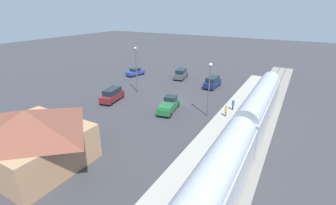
{
  "coord_description": "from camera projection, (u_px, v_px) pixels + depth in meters",
  "views": [
    {
      "loc": [
        -17.83,
        33.19,
        14.76
      ],
      "look_at": [
        -0.82,
        3.04,
        1.0
      ],
      "focal_mm": 25.48,
      "sensor_mm": 36.0,
      "label": 1
    }
  ],
  "objects": [
    {
      "name": "suv_navy",
      "position": [
        213.0,
        82.0,
        47.1
      ],
      "size": [
        2.14,
        4.97,
        2.22
      ],
      "color": "navy",
      "rests_on": "ground"
    },
    {
      "name": "sedan_blue",
      "position": [
        135.0,
        72.0,
        55.69
      ],
      "size": [
        2.78,
        4.79,
        1.74
      ],
      "color": "#283D9E",
      "rests_on": "ground"
    },
    {
      "name": "pedestrian_waiting_far",
      "position": [
        226.0,
        110.0,
        33.78
      ],
      "size": [
        0.36,
        0.36,
        1.71
      ],
      "color": "brown",
      "rests_on": "platform"
    },
    {
      "name": "light_pole_near_platform",
      "position": [
        209.0,
        84.0,
        33.23
      ],
      "size": [
        0.44,
        0.44,
        7.84
      ],
      "color": "#515156",
      "rests_on": "ground"
    },
    {
      "name": "pedestrian_on_platform",
      "position": [
        233.0,
        104.0,
        35.98
      ],
      "size": [
        0.36,
        0.36,
        1.71
      ],
      "color": "#23284C",
      "rests_on": "platform"
    },
    {
      "name": "suv_maroon",
      "position": [
        112.0,
        95.0,
        40.13
      ],
      "size": [
        2.78,
        5.17,
        2.22
      ],
      "color": "maroon",
      "rests_on": "ground"
    },
    {
      "name": "station_building",
      "position": [
        30.0,
        136.0,
        23.36
      ],
      "size": [
        10.71,
        9.37,
        5.85
      ],
      "color": "tan",
      "rests_on": "ground"
    },
    {
      "name": "platform",
      "position": [
        231.0,
        112.0,
        35.83
      ],
      "size": [
        3.2,
        46.0,
        0.3
      ],
      "color": "#A8A399",
      "rests_on": "ground"
    },
    {
      "name": "passenger_train",
      "position": [
        207.0,
        199.0,
        15.94
      ],
      "size": [
        2.93,
        57.95,
        4.98
      ],
      "color": "#ADB2BC",
      "rests_on": "railway_track"
    },
    {
      "name": "ground_plane",
      "position": [
        173.0,
        101.0,
        40.46
      ],
      "size": [
        200.0,
        200.0,
        0.0
      ],
      "primitive_type": "plane",
      "color": "#38383D"
    },
    {
      "name": "suv_charcoal",
      "position": [
        181.0,
        74.0,
        53.04
      ],
      "size": [
        2.89,
        5.19,
        2.22
      ],
      "color": "#47494F",
      "rests_on": "ground"
    },
    {
      "name": "railway_track",
      "position": [
        259.0,
        118.0,
        34.03
      ],
      "size": [
        4.8,
        70.0,
        0.3
      ],
      "color": "gray",
      "rests_on": "ground"
    },
    {
      "name": "pickup_green",
      "position": [
        169.0,
        105.0,
        36.23
      ],
      "size": [
        2.99,
        5.68,
        2.14
      ],
      "color": "#236638",
      "rests_on": "ground"
    },
    {
      "name": "light_pole_lot_center",
      "position": [
        136.0,
        65.0,
        42.86
      ],
      "size": [
        0.44,
        0.44,
        8.41
      ],
      "color": "#515156",
      "rests_on": "ground"
    }
  ]
}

